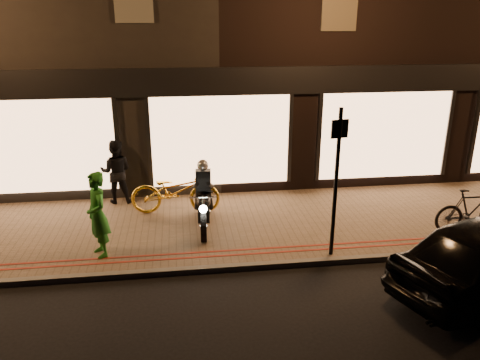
% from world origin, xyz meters
% --- Properties ---
extents(ground, '(90.00, 90.00, 0.00)m').
position_xyz_m(ground, '(0.00, 0.00, 0.00)').
color(ground, black).
rests_on(ground, ground).
extents(sidewalk, '(50.00, 4.00, 0.12)m').
position_xyz_m(sidewalk, '(0.00, 2.00, 0.06)').
color(sidewalk, brown).
rests_on(sidewalk, ground).
extents(kerb_stone, '(50.00, 0.14, 0.12)m').
position_xyz_m(kerb_stone, '(0.00, 0.05, 0.06)').
color(kerb_stone, '#59544C').
rests_on(kerb_stone, ground).
extents(red_kerb_lines, '(50.00, 0.26, 0.01)m').
position_xyz_m(red_kerb_lines, '(0.00, 0.55, 0.12)').
color(red_kerb_lines, maroon).
rests_on(red_kerb_lines, sidewalk).
extents(building_row, '(48.00, 10.11, 8.50)m').
position_xyz_m(building_row, '(-0.00, 8.99, 4.25)').
color(building_row, black).
rests_on(building_row, ground).
extents(motorcycle, '(0.60, 1.94, 1.59)m').
position_xyz_m(motorcycle, '(-0.59, 1.85, 0.73)').
color(motorcycle, black).
rests_on(motorcycle, sidewalk).
extents(sign_post, '(0.35, 0.10, 3.00)m').
position_xyz_m(sign_post, '(1.89, 0.25, 1.80)').
color(sign_post, black).
rests_on(sign_post, sidewalk).
extents(bicycle_gold, '(2.21, 0.93, 1.13)m').
position_xyz_m(bicycle_gold, '(-1.23, 2.81, 0.69)').
color(bicycle_gold, gold).
rests_on(bicycle_gold, sidewalk).
extents(bicycle_dark, '(1.70, 0.49, 1.02)m').
position_xyz_m(bicycle_dark, '(5.30, 0.87, 0.63)').
color(bicycle_dark, black).
rests_on(bicycle_dark, sidewalk).
extents(person_green, '(0.66, 0.76, 1.75)m').
position_xyz_m(person_green, '(-2.74, 0.83, 1.00)').
color(person_green, '#22731E').
rests_on(person_green, sidewalk).
extents(person_dark, '(0.83, 0.66, 1.66)m').
position_xyz_m(person_dark, '(-2.72, 3.73, 0.95)').
color(person_dark, black).
rests_on(person_dark, sidewalk).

